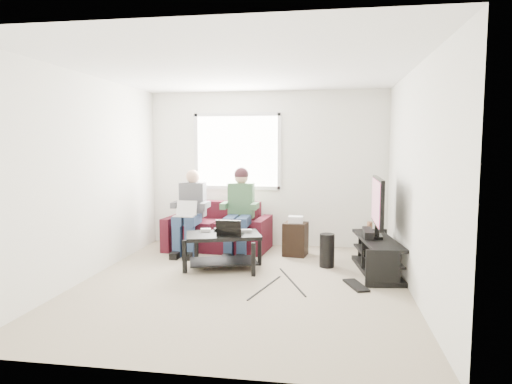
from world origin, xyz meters
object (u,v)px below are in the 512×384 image
at_px(tv, 378,203).
at_px(coffee_table, 223,243).
at_px(sofa, 219,231).
at_px(tv_stand, 377,257).
at_px(subwoofer, 327,250).
at_px(end_table, 295,238).

bearing_deg(tv, coffee_table, -172.54).
bearing_deg(sofa, tv_stand, -22.49).
height_order(tv_stand, subwoofer, subwoofer).
bearing_deg(subwoofer, coffee_table, -166.64).
relative_size(sofa, end_table, 2.78).
xyz_separation_m(coffee_table, subwoofer, (1.41, 0.34, -0.13)).
bearing_deg(subwoofer, tv_stand, -13.78).
bearing_deg(coffee_table, subwoofer, 13.36).
relative_size(coffee_table, subwoofer, 2.40).
relative_size(tv_stand, tv, 1.32).
xyz_separation_m(tv_stand, end_table, (-1.15, 0.77, 0.07)).
height_order(tv_stand, tv, tv).
relative_size(tv, end_table, 1.79).
distance_m(sofa, tv, 2.67).
bearing_deg(end_table, subwoofer, -51.36).
bearing_deg(end_table, tv, -30.28).
bearing_deg(sofa, coffee_table, -73.42).
bearing_deg(end_table, coffee_table, -134.50).
distance_m(sofa, subwoofer, 1.96).
relative_size(sofa, tv_stand, 1.18).
relative_size(coffee_table, tv, 1.03).
height_order(coffee_table, subwoofer, coffee_table).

